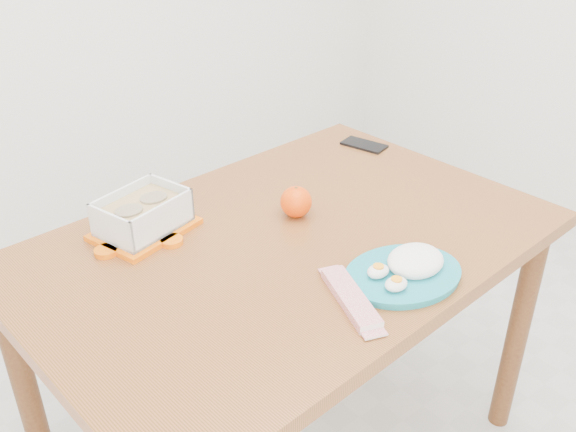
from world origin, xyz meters
TOP-DOWN VIEW (x-y plane):
  - dining_table at (-0.16, 0.14)m, footprint 1.31×0.92m
  - food_container at (-0.41, 0.38)m, footprint 0.27×0.23m
  - orange_fruit at (-0.08, 0.21)m, footprint 0.08×0.08m
  - rice_plate at (-0.06, -0.15)m, footprint 0.31×0.31m
  - candy_bar at (-0.22, -0.14)m, footprint 0.12×0.21m
  - smartphone at (0.37, 0.41)m, footprint 0.10×0.15m

SIDE VIEW (x-z plane):
  - dining_table at x=-0.16m, z-range 0.28..1.03m
  - smartphone at x=0.37m, z-range 0.75..0.76m
  - candy_bar at x=-0.22m, z-range 0.75..0.77m
  - rice_plate at x=-0.06m, z-range 0.74..0.81m
  - orange_fruit at x=-0.08m, z-range 0.75..0.83m
  - food_container at x=-0.41m, z-range 0.75..0.85m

